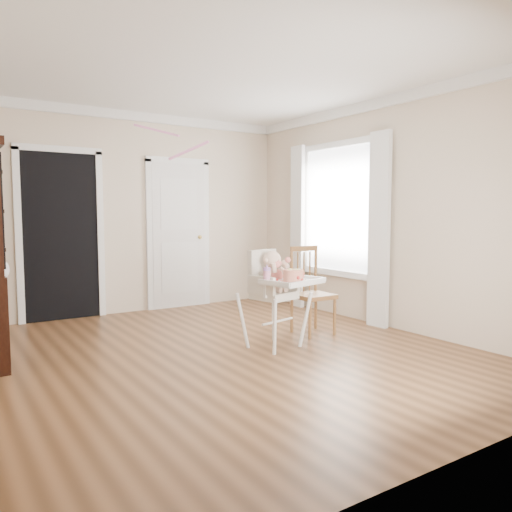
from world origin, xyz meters
TOP-DOWN VIEW (x-y plane):
  - floor at (0.00, 0.00)m, footprint 5.00×5.00m
  - ceiling at (0.00, 0.00)m, footprint 5.00×5.00m
  - wall_back at (0.00, 2.50)m, footprint 4.50×0.00m
  - wall_right at (2.25, 0.00)m, footprint 0.00×5.00m
  - crown_molding at (0.00, 0.00)m, footprint 4.50×5.00m
  - doorway at (-0.90, 2.48)m, footprint 1.06×0.05m
  - closet_door at (0.70, 2.48)m, footprint 0.96×0.09m
  - window_right at (2.18, 0.80)m, footprint 0.13×1.84m
  - high_chair at (0.58, -0.07)m, footprint 0.71×0.82m
  - baby at (0.58, -0.05)m, footprint 0.31×0.23m
  - cake at (0.61, -0.34)m, footprint 0.25×0.25m
  - sippy_cup at (0.40, -0.20)m, footprint 0.07×0.07m
  - dining_chair at (1.28, 0.20)m, footprint 0.41×0.41m
  - streamer at (-0.37, 0.61)m, footprint 0.34×0.39m

SIDE VIEW (x-z plane):
  - floor at x=0.00m, z-range 0.00..0.00m
  - dining_chair at x=1.28m, z-range -0.03..0.94m
  - high_chair at x=0.58m, z-range 0.12..1.12m
  - cake at x=0.61m, z-range 0.70..0.81m
  - baby at x=0.58m, z-range 0.54..0.97m
  - sippy_cup at x=0.40m, z-range 0.68..0.85m
  - closet_door at x=0.70m, z-range -0.04..2.09m
  - doorway at x=-0.90m, z-range 0.00..2.22m
  - window_right at x=2.18m, z-range 0.14..2.44m
  - wall_back at x=0.00m, z-range -0.90..3.60m
  - wall_right at x=2.25m, z-range -1.15..3.85m
  - streamer at x=-0.37m, z-range 2.09..2.24m
  - crown_molding at x=0.00m, z-range 2.58..2.70m
  - ceiling at x=0.00m, z-range 2.70..2.70m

